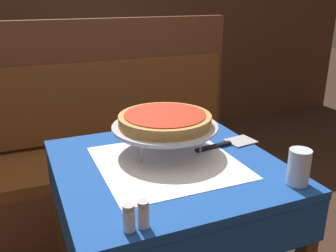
# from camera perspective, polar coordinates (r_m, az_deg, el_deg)

# --- Properties ---
(dining_table_front) EXTENTS (0.79, 0.79, 0.73)m
(dining_table_front) POSITION_cam_1_polar(r_m,az_deg,el_deg) (1.42, -0.10, -9.52)
(dining_table_front) COLOR #194799
(dining_table_front) RESTS_ON ground_plane
(dining_table_rear) EXTENTS (0.75, 0.75, 0.74)m
(dining_table_rear) POSITION_cam_1_polar(r_m,az_deg,el_deg) (3.00, -9.53, 6.18)
(dining_table_rear) COLOR beige
(dining_table_rear) RESTS_ON ground_plane
(booth_bench) EXTENTS (1.73, 0.54, 1.18)m
(booth_bench) POSITION_cam_1_polar(r_m,az_deg,el_deg) (2.26, -9.59, -6.43)
(booth_bench) COLOR brown
(booth_bench) RESTS_ON ground_plane
(back_wall_panel) EXTENTS (6.00, 0.04, 2.40)m
(back_wall_panel) POSITION_cam_1_polar(r_m,az_deg,el_deg) (3.38, -15.43, 17.11)
(back_wall_panel) COLOR #4C2D1E
(back_wall_panel) RESTS_ON ground_plane
(pizza_pan_stand) EXTENTS (0.40, 0.40, 0.11)m
(pizza_pan_stand) POSITION_cam_1_polar(r_m,az_deg,el_deg) (1.42, -0.47, -0.23)
(pizza_pan_stand) COLOR #ADADB2
(pizza_pan_stand) RESTS_ON dining_table_front
(deep_dish_pizza) EXTENTS (0.35, 0.35, 0.04)m
(deep_dish_pizza) POSITION_cam_1_polar(r_m,az_deg,el_deg) (1.41, -0.47, 1.00)
(deep_dish_pizza) COLOR #C68E47
(deep_dish_pizza) RESTS_ON pizza_pan_stand
(pizza_server) EXTENTS (0.28, 0.11, 0.01)m
(pizza_server) POSITION_cam_1_polar(r_m,az_deg,el_deg) (1.54, 9.09, -2.66)
(pizza_server) COLOR #BCBCC1
(pizza_server) RESTS_ON dining_table_front
(water_glass_near) EXTENTS (0.07, 0.07, 0.12)m
(water_glass_near) POSITION_cam_1_polar(r_m,az_deg,el_deg) (1.26, 19.31, -5.93)
(water_glass_near) COLOR silver
(water_glass_near) RESTS_ON dining_table_front
(salt_shaker) EXTENTS (0.03, 0.03, 0.08)m
(salt_shaker) POSITION_cam_1_polar(r_m,az_deg,el_deg) (0.99, -5.98, -13.78)
(salt_shaker) COLOR silver
(salt_shaker) RESTS_ON dining_table_front
(pepper_shaker) EXTENTS (0.03, 0.03, 0.08)m
(pepper_shaker) POSITION_cam_1_polar(r_m,az_deg,el_deg) (1.00, -3.76, -13.30)
(pepper_shaker) COLOR silver
(pepper_shaker) RESTS_ON dining_table_front
(condiment_caddy) EXTENTS (0.15, 0.15, 0.15)m
(condiment_caddy) POSITION_cam_1_polar(r_m,az_deg,el_deg) (2.88, -10.54, 8.69)
(condiment_caddy) COLOR black
(condiment_caddy) RESTS_ON dining_table_rear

